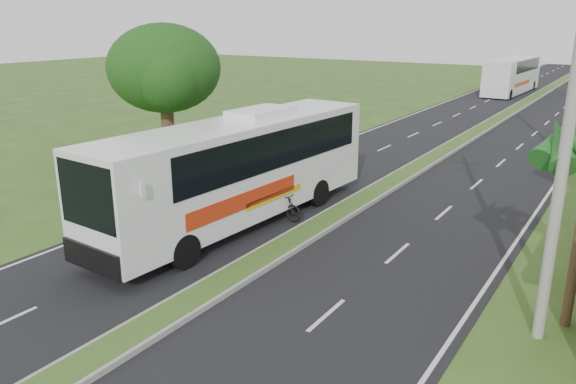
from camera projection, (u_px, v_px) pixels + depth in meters
The scene contains 10 objects.
ground at pixel (225, 284), 17.00m from camera, with size 180.00×180.00×0.00m, color #34531E.
road_asphalt at pixel (439, 155), 33.06m from camera, with size 14.00×160.00×0.02m, color black.
median_strip at pixel (440, 154), 33.04m from camera, with size 1.20×160.00×0.18m.
lane_edge_left at pixel (339, 142), 36.53m from camera, with size 0.12×160.00×0.01m, color silver.
lane_edge_right at pixel (564, 171), 29.60m from camera, with size 0.12×160.00×0.01m, color silver.
shade_tree at pixel (163, 71), 29.84m from camera, with size 6.30×6.00×7.54m.
utility_pole_a at pixel (571, 113), 12.54m from camera, with size 1.60×0.28×11.00m.
coach_bus_main at pixel (241, 164), 21.44m from camera, with size 3.56×13.59×4.35m.
coach_bus_far at pixel (513, 74), 60.18m from camera, with size 3.29×12.81×3.70m.
motorcyclist at pixel (281, 202), 22.23m from camera, with size 1.91×0.64×2.11m.
Camera 1 is at (9.95, -11.93, 7.69)m, focal length 35.00 mm.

